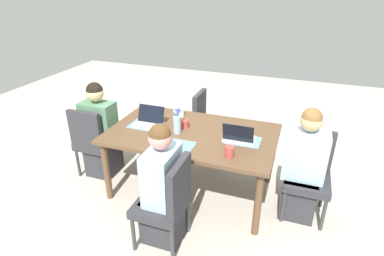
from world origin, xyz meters
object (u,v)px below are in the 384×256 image
object	(u,v)px
chair_head_right_left_near	(93,139)
person_head_right_left_near	(101,135)
laptop_head_right_left_near	(149,121)
laptop_head_left_left_far	(239,137)
flower_vase	(177,120)
dining_table	(192,138)
coffee_mug_near_left	(181,112)
chair_head_left_left_far	(309,170)
person_head_left_left_far	(303,170)
coffee_mug_near_right	(229,152)
person_far_left_mid	(163,191)
coffee_mug_centre_left	(185,124)
chair_near_right_near	(207,122)
chair_far_left_mid	(168,200)
coffee_mug_centre_right	(141,112)

from	to	relation	value
chair_head_right_left_near	person_head_right_left_near	size ratio (longest dim) A/B	0.75
laptop_head_right_left_near	laptop_head_left_left_far	bearing A→B (deg)	177.69
flower_vase	laptop_head_left_left_far	world-z (taller)	flower_vase
dining_table	coffee_mug_near_left	size ratio (longest dim) A/B	18.01
chair_head_left_left_far	laptop_head_left_left_far	world-z (taller)	laptop_head_left_left_far
person_head_right_left_near	person_head_left_left_far	bearing A→B (deg)	-179.52
person_head_right_left_near	chair_head_left_left_far	distance (m)	2.42
chair_head_left_left_far	laptop_head_left_left_far	size ratio (longest dim) A/B	2.81
laptop_head_left_left_far	coffee_mug_near_right	bearing A→B (deg)	87.10
person_head_right_left_near	coffee_mug_near_right	size ratio (longest dim) A/B	11.33
person_far_left_mid	laptop_head_left_left_far	xyz separation A→B (m)	(-0.51, -0.77, 0.27)
chair_head_right_left_near	laptop_head_right_left_near	distance (m)	0.78
person_head_right_left_near	coffee_mug_centre_left	xyz separation A→B (m)	(-1.06, -0.12, 0.27)
dining_table	person_head_left_left_far	bearing A→B (deg)	179.33
person_head_right_left_near	coffee_mug_centre_left	size ratio (longest dim) A/B	13.61
chair_near_right_near	flower_vase	world-z (taller)	flower_vase
chair_far_left_mid	coffee_mug_centre_left	size ratio (longest dim) A/B	10.25
person_head_right_left_near	chair_far_left_mid	world-z (taller)	person_head_right_left_near
laptop_head_left_left_far	chair_far_left_mid	bearing A→B (deg)	62.08
chair_far_left_mid	person_head_left_left_far	size ratio (longest dim) A/B	0.75
person_head_right_left_near	coffee_mug_near_left	xyz separation A→B (m)	(-0.90, -0.41, 0.27)
person_head_left_left_far	flower_vase	distance (m)	1.38
chair_head_right_left_near	person_far_left_mid	xyz separation A→B (m)	(-1.24, 0.69, 0.03)
person_far_left_mid	flower_vase	size ratio (longest dim) A/B	3.86
chair_near_right_near	person_far_left_mid	bearing A→B (deg)	93.18
flower_vase	coffee_mug_centre_right	size ratio (longest dim) A/B	2.96
coffee_mug_centre_left	flower_vase	bearing A→B (deg)	79.78
flower_vase	chair_head_right_left_near	bearing A→B (deg)	2.18
chair_head_right_left_near	person_head_left_left_far	bearing A→B (deg)	-177.76
laptop_head_left_left_far	chair_near_right_near	bearing A→B (deg)	-55.55
laptop_head_right_left_near	chair_far_left_mid	bearing A→B (deg)	124.65
coffee_mug_near_left	person_head_right_left_near	bearing A→B (deg)	24.48
flower_vase	coffee_mug_centre_right	distance (m)	0.65
person_far_left_mid	laptop_head_right_left_near	bearing A→B (deg)	-56.97
dining_table	flower_vase	bearing A→B (deg)	24.83
person_far_left_mid	laptop_head_right_left_near	size ratio (longest dim) A/B	3.73
person_head_right_left_near	chair_near_right_near	distance (m)	1.40
person_head_left_left_far	coffee_mug_centre_right	xyz separation A→B (m)	(1.91, -0.22, 0.27)
chair_head_right_left_near	person_head_right_left_near	bearing A→B (deg)	-128.76
person_head_right_left_near	laptop_head_left_left_far	world-z (taller)	person_head_right_left_near
coffee_mug_centre_left	person_head_left_left_far	bearing A→B (deg)	175.45
chair_head_right_left_near	coffee_mug_near_right	xyz separation A→B (m)	(-1.74, 0.26, 0.30)
chair_far_left_mid	chair_head_left_left_far	world-z (taller)	same
person_far_left_mid	coffee_mug_centre_left	distance (m)	0.94
chair_near_right_near	coffee_mug_near_left	size ratio (longest dim) A/B	8.97
chair_far_left_mid	laptop_head_right_left_near	size ratio (longest dim) A/B	2.81
chair_head_right_left_near	chair_near_right_near	world-z (taller)	same
person_head_left_left_far	laptop_head_left_left_far	bearing A→B (deg)	1.60
person_head_left_left_far	coffee_mug_near_right	bearing A→B (deg)	27.57
chair_head_right_left_near	coffee_mug_near_right	distance (m)	1.78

